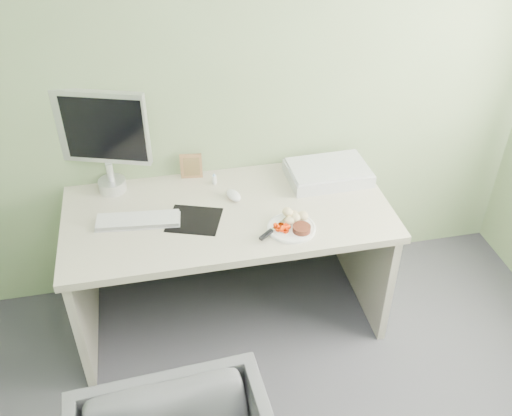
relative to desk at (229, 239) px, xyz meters
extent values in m
plane|color=gray|center=(0.00, 0.38, 0.80)|extent=(3.50, 0.00, 3.50)
cube|color=beige|center=(0.00, 0.00, 0.16)|extent=(1.60, 0.75, 0.04)
cube|color=#AEA594|center=(-0.76, 0.00, -0.20)|extent=(0.04, 0.70, 0.69)
cube|color=#AEA594|center=(0.76, 0.00, -0.20)|extent=(0.04, 0.70, 0.69)
cylinder|color=white|center=(0.27, -0.20, 0.19)|extent=(0.23, 0.23, 0.01)
cylinder|color=black|center=(0.31, -0.24, 0.21)|extent=(0.11, 0.11, 0.03)
ellipsoid|color=tan|center=(0.29, -0.15, 0.22)|extent=(0.11, 0.09, 0.05)
cube|color=#F03205|center=(0.22, -0.22, 0.21)|extent=(0.06, 0.06, 0.04)
cube|color=silver|center=(0.22, -0.18, 0.20)|extent=(0.11, 0.09, 0.01)
cube|color=black|center=(0.14, -0.25, 0.21)|extent=(0.08, 0.07, 0.02)
cube|color=black|center=(-0.17, -0.04, 0.18)|extent=(0.30, 0.29, 0.00)
cube|color=white|center=(-0.43, -0.01, 0.20)|extent=(0.40, 0.16, 0.02)
ellipsoid|color=white|center=(0.05, 0.09, 0.20)|extent=(0.09, 0.12, 0.04)
cube|color=#946045|center=(-0.14, 0.33, 0.25)|extent=(0.12, 0.03, 0.14)
cylinder|color=white|center=(-0.03, 0.25, 0.21)|extent=(0.02, 0.02, 0.05)
cone|color=#99C2F5|center=(-0.03, 0.25, 0.24)|extent=(0.02, 0.02, 0.02)
cube|color=silver|center=(0.57, 0.17, 0.22)|extent=(0.43, 0.29, 0.07)
cylinder|color=silver|center=(-0.55, 0.29, 0.21)|extent=(0.14, 0.14, 0.06)
cylinder|color=silver|center=(-0.55, 0.29, 0.29)|extent=(0.04, 0.04, 0.10)
cube|color=silver|center=(-0.55, 0.32, 0.53)|extent=(0.44, 0.18, 0.38)
cube|color=black|center=(-0.55, 0.30, 0.53)|extent=(0.38, 0.13, 0.33)
camera|label=1|loc=(-0.32, -2.22, 1.86)|focal=40.00mm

